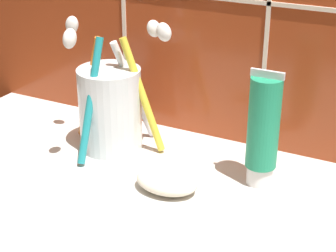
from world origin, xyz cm
name	(u,v)px	position (x,y,z in cm)	size (l,w,h in cm)	color
sink_counter	(187,217)	(0.00, 0.00, 1.00)	(77.11, 34.97, 2.00)	silver
toothbrush_cup	(111,106)	(-14.46, 8.47, 7.57)	(14.55, 14.05, 16.91)	silver
toothpaste_tube	(263,130)	(4.92, 8.45, 8.55)	(3.61, 3.44, 13.26)	white
soap_bar	(167,181)	(-3.54, 2.31, 3.14)	(7.05, 4.95, 2.28)	silver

